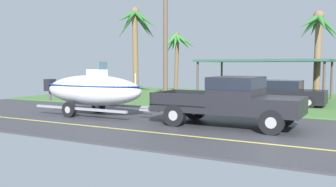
{
  "coord_description": "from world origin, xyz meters",
  "views": [
    {
      "loc": [
        2.72,
        -12.22,
        2.23
      ],
      "look_at": [
        -4.24,
        0.54,
        1.1
      ],
      "focal_mm": 39.99,
      "sensor_mm": 36.0,
      "label": 1
    }
  ],
  "objects_px": {
    "palm_tree_near_right": "(176,45)",
    "utility_pole": "(165,30)",
    "boat_on_trailer": "(93,90)",
    "palm_tree_mid": "(318,35)",
    "carport_awning": "(265,61)",
    "pickup_truck_towing": "(236,99)",
    "parked_sedan_near": "(280,93)",
    "palm_tree_far_left": "(137,29)"
  },
  "relations": [
    {
      "from": "carport_awning",
      "to": "utility_pole",
      "type": "height_order",
      "value": "utility_pole"
    },
    {
      "from": "boat_on_trailer",
      "to": "palm_tree_mid",
      "type": "distance_m",
      "value": 13.52
    },
    {
      "from": "parked_sedan_near",
      "to": "palm_tree_mid",
      "type": "height_order",
      "value": "palm_tree_mid"
    },
    {
      "from": "carport_awning",
      "to": "palm_tree_mid",
      "type": "relative_size",
      "value": 1.46
    },
    {
      "from": "palm_tree_near_right",
      "to": "palm_tree_far_left",
      "type": "xyz_separation_m",
      "value": [
        -0.26,
        -5.22,
        0.83
      ]
    },
    {
      "from": "palm_tree_mid",
      "to": "utility_pole",
      "type": "xyz_separation_m",
      "value": [
        -6.7,
        -6.19,
        0.09
      ]
    },
    {
      "from": "carport_awning",
      "to": "parked_sedan_near",
      "type": "bearing_deg",
      "value": -62.52
    },
    {
      "from": "pickup_truck_towing",
      "to": "parked_sedan_near",
      "type": "relative_size",
      "value": 1.22
    },
    {
      "from": "boat_on_trailer",
      "to": "utility_pole",
      "type": "xyz_separation_m",
      "value": [
        1.21,
        4.41,
        2.9
      ]
    },
    {
      "from": "carport_awning",
      "to": "utility_pole",
      "type": "distance_m",
      "value": 7.51
    },
    {
      "from": "pickup_truck_towing",
      "to": "palm_tree_near_right",
      "type": "relative_size",
      "value": 1.15
    },
    {
      "from": "carport_awning",
      "to": "palm_tree_near_right",
      "type": "distance_m",
      "value": 8.18
    },
    {
      "from": "pickup_truck_towing",
      "to": "parked_sedan_near",
      "type": "xyz_separation_m",
      "value": [
        -0.1,
        7.75,
        -0.34
      ]
    },
    {
      "from": "parked_sedan_near",
      "to": "palm_tree_near_right",
      "type": "distance_m",
      "value": 11.24
    },
    {
      "from": "pickup_truck_towing",
      "to": "parked_sedan_near",
      "type": "height_order",
      "value": "pickup_truck_towing"
    },
    {
      "from": "boat_on_trailer",
      "to": "palm_tree_far_left",
      "type": "distance_m",
      "value": 9.41
    },
    {
      "from": "boat_on_trailer",
      "to": "utility_pole",
      "type": "bearing_deg",
      "value": 74.67
    },
    {
      "from": "boat_on_trailer",
      "to": "palm_tree_near_right",
      "type": "bearing_deg",
      "value": 101.8
    },
    {
      "from": "parked_sedan_near",
      "to": "palm_tree_far_left",
      "type": "height_order",
      "value": "palm_tree_far_left"
    },
    {
      "from": "boat_on_trailer",
      "to": "utility_pole",
      "type": "relative_size",
      "value": 0.79
    },
    {
      "from": "pickup_truck_towing",
      "to": "boat_on_trailer",
      "type": "relative_size",
      "value": 0.9
    },
    {
      "from": "boat_on_trailer",
      "to": "palm_tree_near_right",
      "type": "xyz_separation_m",
      "value": [
        -2.8,
        13.41,
        2.64
      ]
    },
    {
      "from": "boat_on_trailer",
      "to": "palm_tree_near_right",
      "type": "height_order",
      "value": "palm_tree_near_right"
    },
    {
      "from": "boat_on_trailer",
      "to": "palm_tree_near_right",
      "type": "relative_size",
      "value": 1.27
    },
    {
      "from": "palm_tree_near_right",
      "to": "palm_tree_far_left",
      "type": "bearing_deg",
      "value": -92.9
    },
    {
      "from": "palm_tree_near_right",
      "to": "carport_awning",
      "type": "bearing_deg",
      "value": -18.92
    },
    {
      "from": "boat_on_trailer",
      "to": "carport_awning",
      "type": "relative_size",
      "value": 0.78
    },
    {
      "from": "parked_sedan_near",
      "to": "palm_tree_mid",
      "type": "bearing_deg",
      "value": 62.26
    },
    {
      "from": "palm_tree_near_right",
      "to": "palm_tree_mid",
      "type": "distance_m",
      "value": 11.07
    },
    {
      "from": "carport_awning",
      "to": "palm_tree_far_left",
      "type": "distance_m",
      "value": 8.59
    },
    {
      "from": "carport_awning",
      "to": "palm_tree_mid",
      "type": "xyz_separation_m",
      "value": [
        3.08,
        -0.19,
        1.5
      ]
    },
    {
      "from": "palm_tree_near_right",
      "to": "palm_tree_mid",
      "type": "xyz_separation_m",
      "value": [
        10.71,
        -2.8,
        0.17
      ]
    },
    {
      "from": "palm_tree_near_right",
      "to": "utility_pole",
      "type": "distance_m",
      "value": 9.85
    },
    {
      "from": "boat_on_trailer",
      "to": "palm_tree_far_left",
      "type": "bearing_deg",
      "value": 110.52
    },
    {
      "from": "parked_sedan_near",
      "to": "palm_tree_mid",
      "type": "relative_size",
      "value": 0.85
    },
    {
      "from": "palm_tree_mid",
      "to": "palm_tree_far_left",
      "type": "xyz_separation_m",
      "value": [
        -10.98,
        -2.41,
        0.67
      ]
    },
    {
      "from": "pickup_truck_towing",
      "to": "boat_on_trailer",
      "type": "distance_m",
      "value": 6.51
    },
    {
      "from": "parked_sedan_near",
      "to": "palm_tree_mid",
      "type": "distance_m",
      "value": 4.57
    },
    {
      "from": "palm_tree_near_right",
      "to": "utility_pole",
      "type": "xyz_separation_m",
      "value": [
        4.01,
        -9.0,
        0.26
      ]
    },
    {
      "from": "utility_pole",
      "to": "palm_tree_mid",
      "type": "bearing_deg",
      "value": 42.74
    },
    {
      "from": "pickup_truck_towing",
      "to": "palm_tree_far_left",
      "type": "relative_size",
      "value": 0.92
    },
    {
      "from": "pickup_truck_towing",
      "to": "palm_tree_near_right",
      "type": "bearing_deg",
      "value": 124.77
    }
  ]
}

